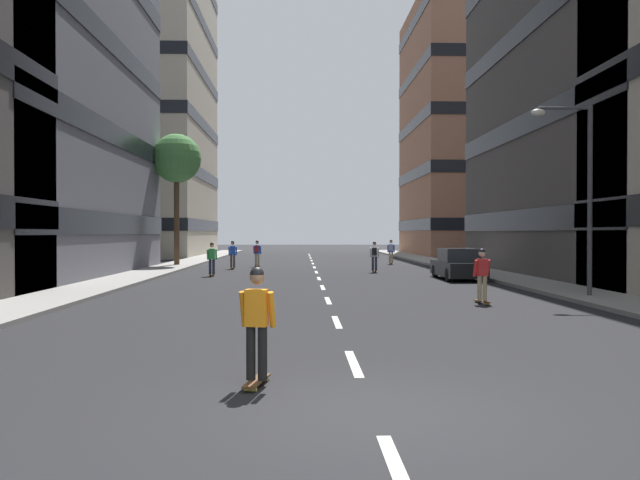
% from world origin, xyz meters
% --- Properties ---
extents(ground_plane, '(164.80, 164.80, 0.00)m').
position_xyz_m(ground_plane, '(0.00, 27.47, 0.00)').
color(ground_plane, black).
extents(sidewalk_left, '(2.54, 75.53, 0.14)m').
position_xyz_m(sidewalk_left, '(-9.24, 30.90, 0.07)').
color(sidewalk_left, gray).
rests_on(sidewalk_left, ground_plane).
extents(sidewalk_right, '(2.54, 75.53, 0.14)m').
position_xyz_m(sidewalk_right, '(9.24, 30.90, 0.07)').
color(sidewalk_right, gray).
rests_on(sidewalk_right, ground_plane).
extents(lane_markings, '(0.16, 62.20, 0.01)m').
position_xyz_m(lane_markings, '(0.00, 28.00, 0.00)').
color(lane_markings, silver).
rests_on(lane_markings, ground_plane).
extents(building_left_far, '(15.67, 19.40, 29.95)m').
position_xyz_m(building_left_far, '(-18.29, 54.89, 15.07)').
color(building_left_far, '#B2A893').
rests_on(building_left_far, ground_plane).
extents(building_right_far, '(15.67, 17.54, 25.39)m').
position_xyz_m(building_right_far, '(18.29, 54.89, 12.78)').
color(building_right_far, '#9E6B51').
rests_on(building_right_far, ground_plane).
extents(parked_car_near, '(1.82, 4.40, 1.52)m').
position_xyz_m(parked_car_near, '(6.77, 22.24, 0.70)').
color(parked_car_near, black).
rests_on(parked_car_near, ground_plane).
extents(street_tree_near, '(3.28, 3.28, 8.78)m').
position_xyz_m(street_tree_near, '(-9.24, 34.25, 7.19)').
color(street_tree_near, '#4C3823').
rests_on(street_tree_near, sidewalk_left).
extents(streetlamp_right, '(2.13, 0.30, 6.50)m').
position_xyz_m(streetlamp_right, '(8.62, 13.15, 4.14)').
color(streetlamp_right, '#3F3F44').
rests_on(streetlamp_right, sidewalk_right).
extents(skater_0, '(0.56, 0.92, 1.78)m').
position_xyz_m(skater_0, '(3.33, 27.73, 1.02)').
color(skater_0, brown).
rests_on(skater_0, ground_plane).
extents(skater_1, '(0.56, 0.92, 1.78)m').
position_xyz_m(skater_1, '(4.92, 11.96, 0.98)').
color(skater_1, brown).
rests_on(skater_1, ground_plane).
extents(skater_2, '(0.54, 0.91, 1.78)m').
position_xyz_m(skater_2, '(-5.56, 24.87, 0.98)').
color(skater_2, brown).
rests_on(skater_2, ground_plane).
extents(skater_3, '(0.56, 0.92, 1.78)m').
position_xyz_m(skater_3, '(5.62, 36.78, 1.02)').
color(skater_3, brown).
rests_on(skater_3, ground_plane).
extents(skater_4, '(0.54, 0.91, 1.78)m').
position_xyz_m(skater_4, '(-5.17, 31.25, 0.98)').
color(skater_4, brown).
rests_on(skater_4, ground_plane).
extents(skater_5, '(0.57, 0.92, 1.78)m').
position_xyz_m(skater_5, '(-1.58, 1.44, 0.98)').
color(skater_5, brown).
rests_on(skater_5, ground_plane).
extents(skater_6, '(0.56, 0.92, 1.78)m').
position_xyz_m(skater_6, '(-3.79, 33.43, 1.02)').
color(skater_6, brown).
rests_on(skater_6, ground_plane).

